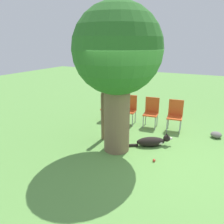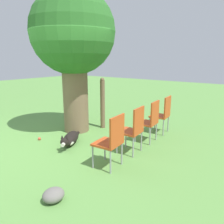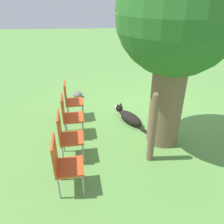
{
  "view_description": "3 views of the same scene",
  "coord_description": "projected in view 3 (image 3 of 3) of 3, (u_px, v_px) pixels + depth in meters",
  "views": [
    {
      "loc": [
        -4.58,
        -1.1,
        2.65
      ],
      "look_at": [
        0.02,
        1.22,
        0.98
      ],
      "focal_mm": 35.0,
      "sensor_mm": 36.0,
      "label": 1
    },
    {
      "loc": [
        4.11,
        -2.74,
        1.86
      ],
      "look_at": [
        1.17,
        1.08,
        0.67
      ],
      "focal_mm": 35.0,
      "sensor_mm": 36.0,
      "label": 2
    },
    {
      "loc": [
        1.33,
        4.8,
        2.78
      ],
      "look_at": [
        1.06,
        1.04,
        0.69
      ],
      "focal_mm": 35.0,
      "sensor_mm": 36.0,
      "label": 3
    }
  ],
  "objects": [
    {
      "name": "ground_plane",
      "position": [
        150.0,
        114.0,
        5.62
      ],
      "size": [
        30.0,
        30.0,
        0.0
      ],
      "primitive_type": "plane",
      "color": "#609947"
    },
    {
      "name": "oak_tree",
      "position": [
        177.0,
        21.0,
        3.54
      ],
      "size": [
        2.05,
        2.05,
        3.51
      ],
      "color": "#7A6047",
      "rests_on": "ground_plane"
    },
    {
      "name": "dog",
      "position": [
        128.0,
        117.0,
        5.27
      ],
      "size": [
        0.74,
        1.11,
        0.35
      ],
      "rotation": [
        0.0,
        0.0,
        5.27
      ],
      "color": "black",
      "rests_on": "ground_plane"
    },
    {
      "name": "fence_post",
      "position": [
        153.0,
        128.0,
        3.8
      ],
      "size": [
        0.12,
        0.12,
        1.37
      ],
      "color": "brown",
      "rests_on": "ground_plane"
    },
    {
      "name": "red_chair_0",
      "position": [
        70.0,
        99.0,
        5.22
      ],
      "size": [
        0.46,
        0.48,
        0.95
      ],
      "rotation": [
        0.0,
        0.0,
        3.25
      ],
      "color": "#D14C1E",
      "rests_on": "ground_plane"
    },
    {
      "name": "red_chair_1",
      "position": [
        69.0,
        114.0,
        4.57
      ],
      "size": [
        0.46,
        0.48,
        0.95
      ],
      "rotation": [
        0.0,
        0.0,
        3.25
      ],
      "color": "#D14C1E",
      "rests_on": "ground_plane"
    },
    {
      "name": "red_chair_2",
      "position": [
        66.0,
        134.0,
        3.92
      ],
      "size": [
        0.46,
        0.48,
        0.95
      ],
      "rotation": [
        0.0,
        0.0,
        3.25
      ],
      "color": "#D14C1E",
      "rests_on": "ground_plane"
    },
    {
      "name": "red_chair_3",
      "position": [
        63.0,
        163.0,
        3.27
      ],
      "size": [
        0.46,
        0.48,
        0.95
      ],
      "rotation": [
        0.0,
        0.0,
        3.25
      ],
      "color": "#D14C1E",
      "rests_on": "ground_plane"
    },
    {
      "name": "tennis_ball",
      "position": [
        157.0,
        114.0,
        5.59
      ],
      "size": [
        0.07,
        0.07,
        0.07
      ],
      "color": "#E54C33",
      "rests_on": "ground_plane"
    },
    {
      "name": "garden_rock",
      "position": [
        77.0,
        95.0,
        6.49
      ],
      "size": [
        0.28,
        0.3,
        0.18
      ],
      "color": "slate",
      "rests_on": "ground_plane"
    }
  ]
}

